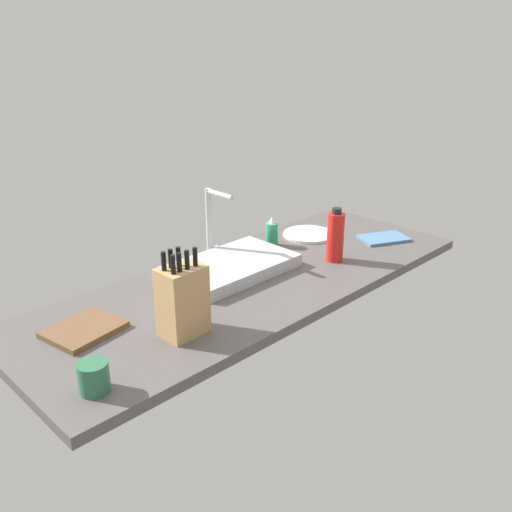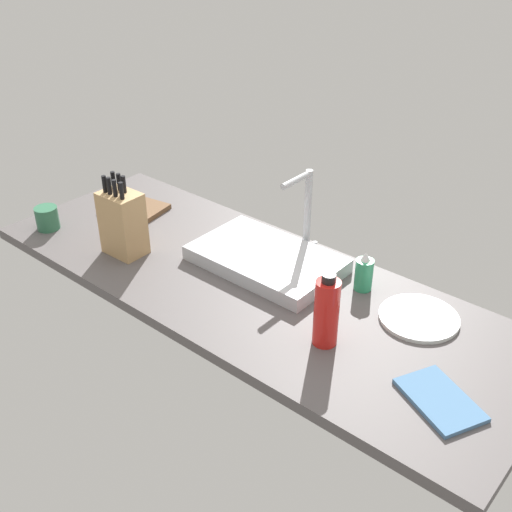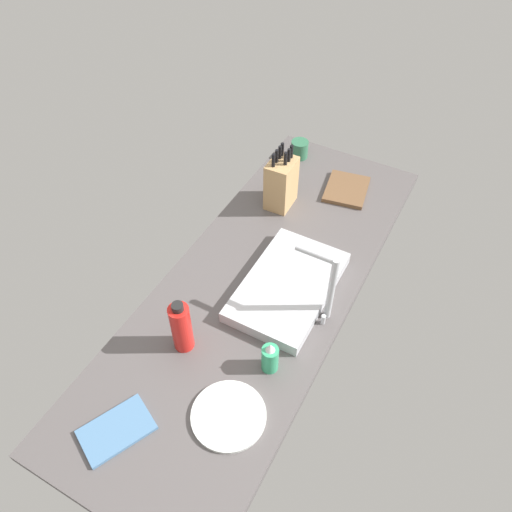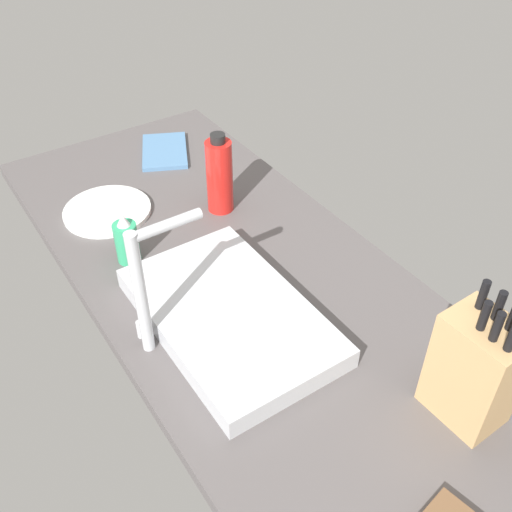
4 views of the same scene
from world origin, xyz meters
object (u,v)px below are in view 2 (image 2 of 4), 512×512
Objects in this scene: water_bottle at (326,312)px; dinner_plate at (419,318)px; dish_towel at (440,400)px; coffee_mug at (47,218)px; faucet at (305,206)px; cutting_board at (135,209)px; sink_basin at (266,259)px; soap_bottle at (364,273)px; knife_block at (123,222)px.

water_bottle reaches higher than dinner_plate.
dish_towel is 2.47× the size of coffee_mug.
faucet is at bearing 151.81° from dish_towel.
faucet reaches higher than cutting_board.
cutting_board is at bearing 66.17° from coffee_mug.
sink_basin reaches higher than dinner_plate.
cutting_board is 93.02cm from soap_bottle.
faucet is at bearing 168.67° from dinner_plate.
faucet is at bearing 166.52° from soap_bottle.
coffee_mug is (-104.94, -39.09, -1.40)cm from soap_bottle.
cutting_board is 2.57× the size of coffee_mug.
sink_basin is 1.64× the size of faucet.
soap_bottle is at bearing 143.58° from dish_towel.
soap_bottle is at bearing 101.74° from water_bottle.
dinner_plate is (112.67, 7.48, -0.30)cm from cutting_board.
faucet reaches higher than coffee_mug.
soap_bottle is 0.63× the size of dish_towel.
faucet is 69.38cm from cutting_board.
dinner_plate is (47.28, -9.47, -16.15)cm from faucet.
water_bottle is (77.21, 3.64, -1.08)cm from knife_block.
faucet is at bearing 133.29° from water_bottle.
faucet reaches higher than knife_block.
water_bottle is at bearing -10.32° from cutting_board.
sink_basin is 5.70× the size of coffee_mug.
water_bottle reaches higher than coffee_mug.
water_bottle is 0.96× the size of dinner_plate.
faucet is 59.02cm from knife_block.
knife_block is 111.34cm from dish_towel.
water_bottle is at bearing -119.70° from dinner_plate.
dinner_plate is at bearing 3.80° from cutting_board.
water_bottle is at bearing -28.51° from sink_basin.
dish_towel is at bearing -8.05° from cutting_board.
water_bottle is at bearing 178.70° from dish_towel.
faucet is 1.05× the size of knife_block.
cutting_board is at bearing 132.70° from knife_block.
dish_towel is (33.61, -0.76, -9.35)cm from water_bottle.
soap_bottle is at bearing 15.68° from sink_basin.
coffee_mug is (-78.01, -45.55, -12.67)cm from faucet.
dish_towel is at bearing -28.19° from faucet.
knife_block reaches higher than cutting_board.
cutting_board is 100.23cm from water_bottle.
water_bottle is (98.20, -17.88, 9.05)cm from cutting_board.
faucet is 1.27× the size of dinner_plate.
sink_basin is at bearing 22.31° from coffee_mug.
knife_block is 31.72cm from cutting_board.
soap_bottle reaches higher than dish_towel.
faucet is 1.35× the size of cutting_board.
faucet is 50.85cm from dinner_plate.
coffee_mug is at bearing -169.70° from knife_block.
dish_towel is (19.14, -26.13, 0.00)cm from dinner_plate.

